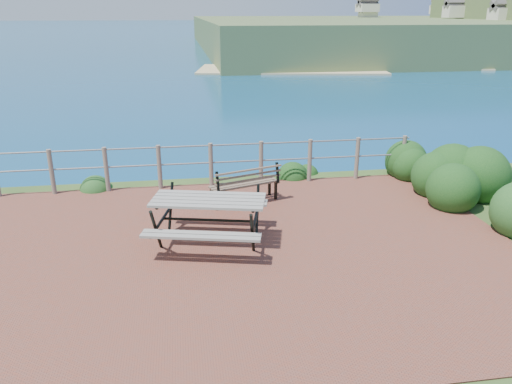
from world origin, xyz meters
TOP-DOWN VIEW (x-y plane):
  - ground at (0.00, 0.00)m, footprint 10.00×7.00m
  - ocean at (0.00, 200.00)m, footprint 1200.00×1200.00m
  - safety_railing at (0.00, 3.35)m, footprint 9.40×0.10m
  - picnic_table at (-0.23, 0.41)m, footprint 2.03×1.62m
  - park_bench at (0.61, 2.20)m, footprint 1.51×0.82m
  - shrub_right_front at (5.25, 1.79)m, footprint 1.64×1.64m
  - shrub_right_edge at (4.80, 3.38)m, footprint 1.02×1.02m
  - shrub_lip_west at (-2.70, 3.70)m, footprint 0.71×0.71m
  - shrub_lip_east at (2.21, 3.80)m, footprint 0.78×0.78m

SIDE VIEW (x-z plane):
  - ground at x=0.00m, z-range -0.06..0.06m
  - ocean at x=0.00m, z-range 0.00..0.00m
  - shrub_right_front at x=5.25m, z-range -1.16..1.16m
  - shrub_right_edge at x=4.80m, z-range -0.73..0.73m
  - shrub_lip_west at x=-2.70m, z-range -0.21..0.21m
  - shrub_lip_east at x=2.21m, z-range -0.27..0.27m
  - picnic_table at x=-0.23m, z-range 0.11..0.91m
  - park_bench at x=0.61m, z-range 0.13..0.96m
  - safety_railing at x=0.00m, z-range 0.07..1.07m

